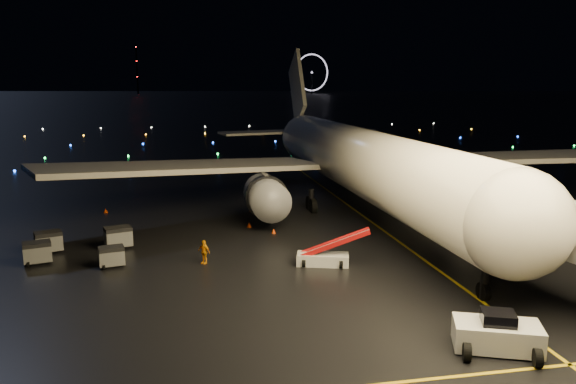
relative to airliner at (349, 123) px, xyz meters
name	(u,v)px	position (x,y,z in m)	size (l,w,h in m)	color
ground	(192,108)	(-11.84, 272.17, -9.52)	(2000.00, 2000.00, 0.00)	black
lane_centre	(389,235)	(0.16, -12.83, -9.51)	(0.25, 80.00, 0.02)	gold
airliner	(349,123)	(0.00, 0.00, 0.00)	(67.19, 63.83, 19.04)	silver
pushback_tug	(497,331)	(-2.57, -35.62, -8.46)	(4.43, 2.32, 2.11)	silver
belt_loader	(323,247)	(-8.10, -20.20, -8.10)	(5.85, 1.60, 2.84)	silver
crew_c	(204,252)	(-17.13, -18.14, -8.56)	(1.12, 0.47, 1.91)	#FFA00C
safety_cone_0	(274,231)	(-10.33, -10.29, -9.29)	(0.41, 0.41, 0.46)	#F04409
safety_cone_1	(251,209)	(-11.30, -0.98, -9.26)	(0.45, 0.45, 0.51)	#F04409
safety_cone_2	(249,225)	(-12.31, -7.60, -9.25)	(0.47, 0.47, 0.53)	#F04409
safety_cone_3	(106,210)	(-26.90, 1.45, -9.25)	(0.48, 0.48, 0.54)	#F04409
ferris_wheel	(312,74)	(158.16, 692.17, 16.48)	(50.00, 4.00, 52.00)	black
radio_mast	(137,69)	(-71.84, 712.17, 22.48)	(1.80, 1.80, 64.00)	black
taxiway_lights	(209,140)	(-11.84, 78.17, -9.34)	(164.00, 92.00, 0.36)	black
baggage_cart_0	(112,257)	(-24.13, -17.58, -8.73)	(1.86, 1.30, 1.58)	gray
baggage_cart_1	(118,238)	(-24.14, -12.49, -8.60)	(2.16, 1.51, 1.83)	gray
baggage_cart_2	(37,253)	(-29.91, -15.71, -8.65)	(2.05, 1.43, 1.74)	gray
baggage_cart_3	(49,242)	(-29.70, -12.75, -8.64)	(2.08, 1.45, 1.76)	gray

